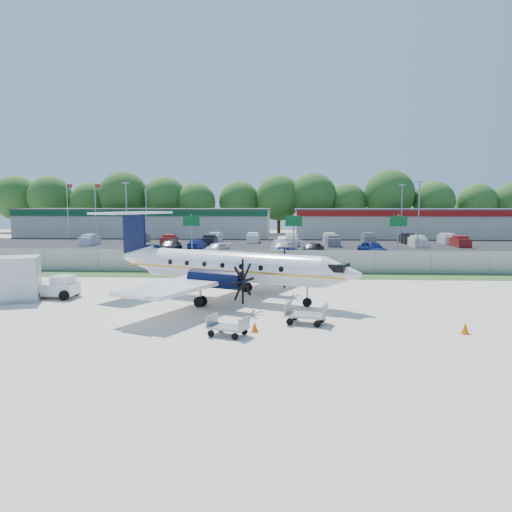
# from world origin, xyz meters

# --- Properties ---
(ground) EXTENTS (170.00, 170.00, 0.00)m
(ground) POSITION_xyz_m (0.00, 0.00, 0.00)
(ground) COLOR beige
(ground) RESTS_ON ground
(grass_verge) EXTENTS (170.00, 4.00, 0.02)m
(grass_verge) POSITION_xyz_m (0.00, 12.00, 0.01)
(grass_verge) COLOR #2D561E
(grass_verge) RESTS_ON ground
(access_road) EXTENTS (170.00, 8.00, 0.02)m
(access_road) POSITION_xyz_m (0.00, 19.00, 0.01)
(access_road) COLOR black
(access_road) RESTS_ON ground
(parking_lot) EXTENTS (170.00, 32.00, 0.02)m
(parking_lot) POSITION_xyz_m (0.00, 40.00, 0.01)
(parking_lot) COLOR black
(parking_lot) RESTS_ON ground
(perimeter_fence) EXTENTS (120.00, 0.06, 1.99)m
(perimeter_fence) POSITION_xyz_m (0.00, 14.00, 1.00)
(perimeter_fence) COLOR gray
(perimeter_fence) RESTS_ON ground
(building_west) EXTENTS (46.40, 12.40, 5.24)m
(building_west) POSITION_xyz_m (-24.00, 61.98, 2.63)
(building_west) COLOR #BBB7A9
(building_west) RESTS_ON ground
(building_east) EXTENTS (44.40, 12.40, 5.24)m
(building_east) POSITION_xyz_m (26.00, 61.98, 2.63)
(building_east) COLOR #BBB7A9
(building_east) RESTS_ON ground
(sign_left) EXTENTS (1.80, 0.26, 5.00)m
(sign_left) POSITION_xyz_m (-8.00, 22.91, 3.61)
(sign_left) COLOR gray
(sign_left) RESTS_ON ground
(sign_mid) EXTENTS (1.80, 0.26, 5.00)m
(sign_mid) POSITION_xyz_m (3.00, 22.91, 3.61)
(sign_mid) COLOR gray
(sign_mid) RESTS_ON ground
(sign_right) EXTENTS (1.80, 0.26, 5.00)m
(sign_right) POSITION_xyz_m (14.00, 22.91, 3.61)
(sign_right) COLOR gray
(sign_right) RESTS_ON ground
(flagpole_west) EXTENTS (1.06, 0.12, 10.00)m
(flagpole_west) POSITION_xyz_m (-35.92, 55.00, 5.64)
(flagpole_west) COLOR white
(flagpole_west) RESTS_ON ground
(flagpole_east) EXTENTS (1.06, 0.12, 10.00)m
(flagpole_east) POSITION_xyz_m (-30.92, 55.00, 5.64)
(flagpole_east) COLOR white
(flagpole_east) RESTS_ON ground
(light_pole_nw) EXTENTS (0.90, 0.35, 9.09)m
(light_pole_nw) POSITION_xyz_m (-20.00, 38.00, 5.23)
(light_pole_nw) COLOR gray
(light_pole_nw) RESTS_ON ground
(light_pole_ne) EXTENTS (0.90, 0.35, 9.09)m
(light_pole_ne) POSITION_xyz_m (20.00, 38.00, 5.23)
(light_pole_ne) COLOR gray
(light_pole_ne) RESTS_ON ground
(light_pole_sw) EXTENTS (0.90, 0.35, 9.09)m
(light_pole_sw) POSITION_xyz_m (-20.00, 48.00, 5.23)
(light_pole_sw) COLOR gray
(light_pole_sw) RESTS_ON ground
(light_pole_se) EXTENTS (0.90, 0.35, 9.09)m
(light_pole_se) POSITION_xyz_m (20.00, 48.00, 5.23)
(light_pole_se) COLOR gray
(light_pole_se) RESTS_ON ground
(tree_line) EXTENTS (112.00, 6.00, 14.00)m
(tree_line) POSITION_xyz_m (0.00, 74.00, 0.00)
(tree_line) COLOR #265619
(tree_line) RESTS_ON ground
(aircraft) EXTENTS (17.84, 17.32, 5.55)m
(aircraft) POSITION_xyz_m (-1.61, 1.27, 2.14)
(aircraft) COLOR white
(aircraft) RESTS_ON ground
(pushback_tug) EXTENTS (2.74, 1.99, 1.46)m
(pushback_tug) POSITION_xyz_m (-12.71, 0.95, 0.70)
(pushback_tug) COLOR white
(pushback_tug) RESTS_ON ground
(baggage_cart_near) EXTENTS (2.05, 1.65, 0.93)m
(baggage_cart_near) POSITION_xyz_m (-0.49, -7.79, 0.43)
(baggage_cart_near) COLOR gray
(baggage_cart_near) RESTS_ON ground
(baggage_cart_far) EXTENTS (2.29, 1.72, 1.07)m
(baggage_cart_far) POSITION_xyz_m (3.25, -5.22, 0.50)
(baggage_cart_far) COLOR gray
(baggage_cart_far) RESTS_ON ground
(service_container) EXTENTS (3.22, 3.22, 2.81)m
(service_container) POSITION_xyz_m (-14.71, -0.08, 1.31)
(service_container) COLOR silver
(service_container) RESTS_ON ground
(cone_nose) EXTENTS (0.39, 0.39, 0.55)m
(cone_nose) POSITION_xyz_m (10.70, -6.73, 0.26)
(cone_nose) COLOR orange
(cone_nose) RESTS_ON ground
(cone_port_wing) EXTENTS (0.35, 0.35, 0.50)m
(cone_port_wing) POSITION_xyz_m (0.72, -7.01, 0.24)
(cone_port_wing) COLOR orange
(cone_port_wing) RESTS_ON ground
(cone_starboard_wing) EXTENTS (0.34, 0.34, 0.48)m
(cone_starboard_wing) POSITION_xyz_m (-3.68, 9.72, 0.23)
(cone_starboard_wing) COLOR orange
(cone_starboard_wing) RESTS_ON ground
(road_car_west) EXTENTS (5.44, 3.58, 1.72)m
(road_car_west) POSITION_xyz_m (-16.18, 17.71, 0.00)
(road_car_west) COLOR beige
(road_car_west) RESTS_ON ground
(road_car_mid) EXTENTS (6.54, 3.87, 1.70)m
(road_car_mid) POSITION_xyz_m (1.46, 20.47, 0.00)
(road_car_mid) COLOR navy
(road_car_mid) RESTS_ON ground
(parked_car_a) EXTENTS (2.46, 5.71, 1.64)m
(parked_car_a) POSITION_xyz_m (-12.05, 29.64, 0.00)
(parked_car_a) COLOR black
(parked_car_a) RESTS_ON ground
(parked_car_b) EXTENTS (3.55, 5.00, 1.34)m
(parked_car_b) POSITION_xyz_m (-6.26, 29.18, 0.00)
(parked_car_b) COLOR silver
(parked_car_b) RESTS_ON ground
(parked_car_c) EXTENTS (3.16, 5.51, 1.50)m
(parked_car_c) POSITION_xyz_m (1.77, 29.43, 0.00)
(parked_car_c) COLOR silver
(parked_car_c) RESTS_ON ground
(parked_car_d) EXTENTS (3.39, 5.14, 1.63)m
(parked_car_d) POSITION_xyz_m (5.30, 28.12, 0.00)
(parked_car_d) COLOR black
(parked_car_d) RESTS_ON ground
(parked_car_e) EXTENTS (3.41, 5.35, 1.70)m
(parked_car_e) POSITION_xyz_m (12.50, 29.31, 0.00)
(parked_car_e) COLOR navy
(parked_car_e) RESTS_ON ground
(parked_car_f) EXTENTS (2.03, 4.15, 1.31)m
(parked_car_f) POSITION_xyz_m (-9.68, 35.52, 0.00)
(parked_car_f) COLOR navy
(parked_car_f) RESTS_ON ground
(parked_car_g) EXTENTS (2.35, 4.55, 1.43)m
(parked_car_g) POSITION_xyz_m (1.31, 35.01, 0.00)
(parked_car_g) COLOR silver
(parked_car_g) RESTS_ON ground
(far_parking_rows) EXTENTS (56.00, 10.00, 1.60)m
(far_parking_rows) POSITION_xyz_m (0.00, 45.00, 0.00)
(far_parking_rows) COLOR gray
(far_parking_rows) RESTS_ON ground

